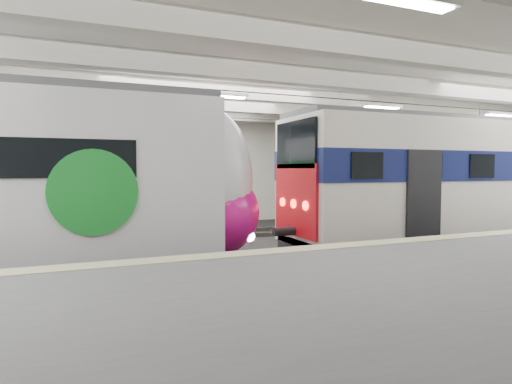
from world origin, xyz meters
name	(u,v)px	position (x,y,z in m)	size (l,w,h in m)	color
station_hall	(274,144)	(0.00, -1.74, 3.24)	(36.00, 24.00, 5.75)	black
older_rer	(466,181)	(7.91, 0.00, 2.27)	(13.03, 2.88, 4.32)	silver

